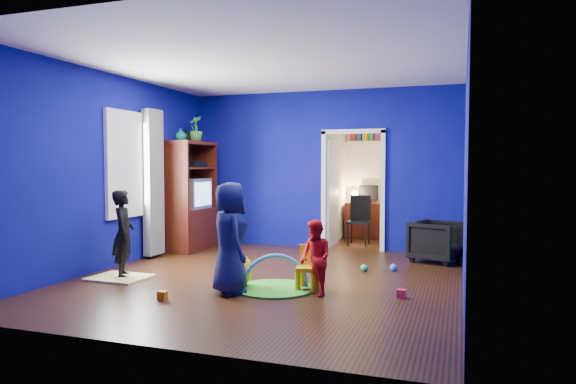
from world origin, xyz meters
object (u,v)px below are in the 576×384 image
(crt_tv, at_px, (192,194))
(kid_chair, at_px, (308,270))
(toddler_red, at_px, (315,258))
(armchair, at_px, (436,241))
(vase, at_px, (181,135))
(study_desk, at_px, (367,220))
(tv_armoire, at_px, (190,196))
(play_mat, at_px, (275,289))
(folding_chair, at_px, (359,221))
(child_navy, at_px, (230,238))
(hopper_ball, at_px, (235,270))
(child_black, at_px, (123,234))

(crt_tv, height_order, kid_chair, crt_tv)
(toddler_red, height_order, kid_chair, toddler_red)
(armchair, xyz_separation_m, vase, (-4.30, -0.48, 1.74))
(study_desk, bearing_deg, tv_armoire, -138.70)
(play_mat, bearing_deg, study_desk, 86.43)
(tv_armoire, distance_m, folding_chair, 3.22)
(child_navy, xyz_separation_m, crt_tv, (-2.01, 2.68, 0.35))
(child_navy, height_order, hopper_ball, child_navy)
(vase, height_order, crt_tv, vase)
(vase, xyz_separation_m, study_desk, (2.80, 2.76, -1.69))
(vase, bearing_deg, child_navy, -49.17)
(armchair, xyz_separation_m, folding_chair, (-1.50, 1.32, 0.13))
(tv_armoire, xyz_separation_m, kid_chair, (2.90, -2.24, -0.73))
(child_black, height_order, study_desk, child_black)
(kid_chair, distance_m, folding_chair, 3.75)
(vase, bearing_deg, crt_tv, 82.41)
(kid_chair, bearing_deg, tv_armoire, 130.55)
(child_navy, relative_size, vase, 6.09)
(folding_chair, bearing_deg, toddler_red, -86.43)
(hopper_ball, xyz_separation_m, study_desk, (0.80, 4.89, 0.15))
(child_navy, xyz_separation_m, play_mat, (0.45, 0.33, -0.65))
(child_black, xyz_separation_m, vase, (-0.30, 2.04, 1.47))
(hopper_ball, bearing_deg, study_desk, 80.72)
(hopper_ball, bearing_deg, vase, 133.30)
(child_black, bearing_deg, hopper_ball, -122.87)
(tv_armoire, xyz_separation_m, study_desk, (2.80, 2.46, -0.60))
(play_mat, distance_m, study_desk, 4.83)
(hopper_ball, height_order, play_mat, hopper_ball)
(child_navy, bearing_deg, armchair, -77.97)
(child_black, bearing_deg, child_navy, -130.85)
(armchair, height_order, vase, vase)
(crt_tv, height_order, play_mat, crt_tv)
(crt_tv, bearing_deg, play_mat, -43.57)
(armchair, xyz_separation_m, child_black, (-4.00, -2.53, 0.27))
(crt_tv, relative_size, hopper_ball, 1.57)
(tv_armoire, relative_size, hopper_ball, 4.40)
(toddler_red, xyz_separation_m, play_mat, (-0.55, 0.10, -0.43))
(child_navy, bearing_deg, tv_armoire, -2.28)
(child_black, height_order, vase, vase)
(vase, distance_m, crt_tv, 1.09)
(crt_tv, bearing_deg, child_black, -83.63)
(hopper_ball, bearing_deg, folding_chair, 78.50)
(child_black, height_order, child_navy, child_navy)
(child_black, relative_size, hopper_ball, 2.70)
(hopper_ball, bearing_deg, kid_chair, 11.64)
(child_navy, distance_m, tv_armoire, 3.39)
(toddler_red, relative_size, kid_chair, 1.78)
(armchair, bearing_deg, study_desk, 51.59)
(vase, height_order, kid_chair, vase)
(vase, bearing_deg, armchair, 6.40)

